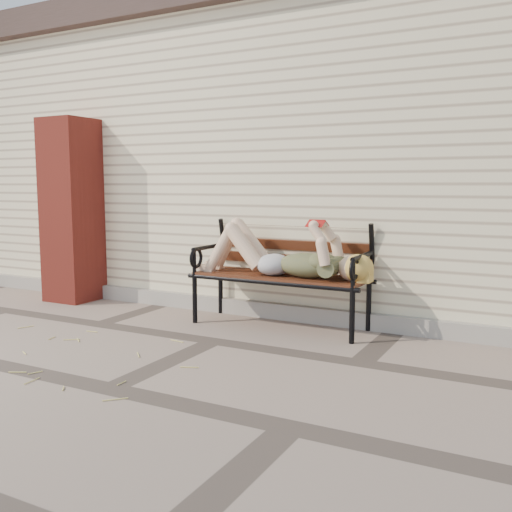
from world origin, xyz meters
The scene contains 8 objects.
ground centered at (0.00, 0.00, 0.00)m, with size 80.00×80.00×0.00m, color gray.
house_wall centered at (0.00, 3.00, 1.50)m, with size 8.00×4.00×3.00m, color beige.
house_roof centered at (0.00, 3.00, 3.15)m, with size 8.30×4.30×0.30m, color #473633.
foundation_strip centered at (0.00, 0.97, 0.07)m, with size 8.00×0.10×0.15m, color gray.
brick_pillar centered at (-2.30, 0.75, 1.00)m, with size 0.50×0.50×2.00m, color maroon.
garden_bench centered at (0.27, 0.80, 0.63)m, with size 1.73×0.69×1.12m.
reading_woman centered at (0.28, 0.67, 0.67)m, with size 1.63×0.37×0.51m.
straw_scatter centered at (-1.18, -0.88, 0.01)m, with size 2.85×1.66×0.01m.
Camera 1 is at (2.44, -3.90, 1.28)m, focal length 40.00 mm.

